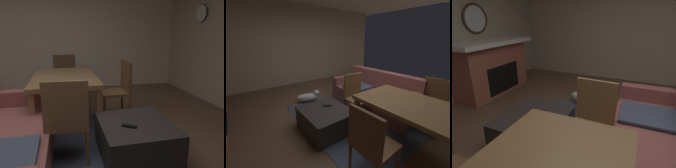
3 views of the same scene
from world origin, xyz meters
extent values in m
plane|color=brown|center=(0.00, 0.00, 0.00)|extent=(7.72, 7.72, 0.00)
cube|color=beige|center=(3.22, 0.00, 1.39)|extent=(0.12, 6.67, 2.78)
cube|color=#3D475B|center=(-0.02, -0.33, 0.01)|extent=(2.60, 2.00, 0.01)
cube|color=#8C4C47|center=(-0.09, 0.36, 0.21)|extent=(2.03, 0.92, 0.42)
cube|color=#8C4C47|center=(0.83, 0.35, 0.52)|extent=(0.19, 0.90, 0.20)
cube|color=#2D2826|center=(-0.02, -1.01, 0.20)|extent=(0.88, 0.78, 0.40)
cube|color=black|center=(-0.11, -0.90, 0.41)|extent=(0.13, 0.16, 0.02)
cube|color=brown|center=(1.11, -0.27, 0.71)|extent=(1.45, 0.93, 0.06)
cube|color=brown|center=(0.44, 0.13, 0.34)|extent=(0.07, 0.07, 0.68)
cube|color=brown|center=(1.78, 0.13, 0.34)|extent=(0.07, 0.07, 0.68)
cube|color=brown|center=(0.44, -0.68, 0.34)|extent=(0.07, 0.07, 0.68)
cube|color=brown|center=(1.78, -0.68, 0.34)|extent=(0.07, 0.07, 0.68)
cube|color=brown|center=(0.08, -0.27, 0.43)|extent=(0.47, 0.47, 0.04)
cube|color=brown|center=(-0.11, -0.26, 0.69)|extent=(0.07, 0.44, 0.48)
cylinder|color=brown|center=(0.30, -0.09, 0.21)|extent=(0.04, 0.04, 0.41)
cylinder|color=brown|center=(0.27, -0.49, 0.21)|extent=(0.04, 0.04, 0.41)
cylinder|color=brown|center=(-0.10, -0.06, 0.21)|extent=(0.04, 0.04, 0.41)
cylinder|color=brown|center=(-0.13, -0.46, 0.21)|extent=(0.04, 0.04, 0.41)
cube|color=brown|center=(1.11, 0.49, 0.43)|extent=(0.47, 0.47, 0.04)
cylinder|color=brown|center=(1.32, 0.31, 0.21)|extent=(0.04, 0.04, 0.41)
cylinder|color=brown|center=(0.93, 0.28, 0.21)|extent=(0.04, 0.04, 0.41)
cylinder|color=brown|center=(1.30, 0.71, 0.21)|extent=(0.04, 0.04, 0.41)
cube|color=brown|center=(1.11, -1.04, 0.43)|extent=(0.45, 0.45, 0.04)
cube|color=brown|center=(1.12, -1.24, 0.69)|extent=(0.44, 0.05, 0.48)
cylinder|color=brown|center=(0.91, -0.84, 0.21)|extent=(0.04, 0.04, 0.41)
cylinder|color=brown|center=(1.31, -0.83, 0.21)|extent=(0.04, 0.04, 0.41)
cylinder|color=brown|center=(0.92, -1.24, 0.21)|extent=(0.04, 0.04, 0.41)
cylinder|color=brown|center=(1.32, -1.23, 0.21)|extent=(0.04, 0.04, 0.41)
cube|color=#513823|center=(2.14, -0.27, 0.43)|extent=(0.47, 0.47, 0.04)
cube|color=#513823|center=(2.34, -0.29, 0.69)|extent=(0.07, 0.44, 0.48)
cylinder|color=#513823|center=(1.92, -0.46, 0.21)|extent=(0.04, 0.04, 0.41)
cylinder|color=#513823|center=(1.95, -0.06, 0.21)|extent=(0.04, 0.04, 0.41)
cylinder|color=#513823|center=(2.32, -0.49, 0.21)|extent=(0.04, 0.04, 0.41)
cylinder|color=#513823|center=(2.35, -0.09, 0.21)|extent=(0.04, 0.04, 0.41)
cylinder|color=silver|center=(1.88, -3.05, 1.75)|extent=(0.33, 0.03, 0.33)
torus|color=black|center=(1.88, -3.05, 1.75)|extent=(0.35, 0.02, 0.35)
camera|label=1|loc=(-2.08, -0.25, 1.37)|focal=33.97mm
camera|label=2|loc=(1.92, -2.19, 1.60)|focal=22.51mm
camera|label=3|loc=(1.68, 0.15, 1.55)|focal=29.40mm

